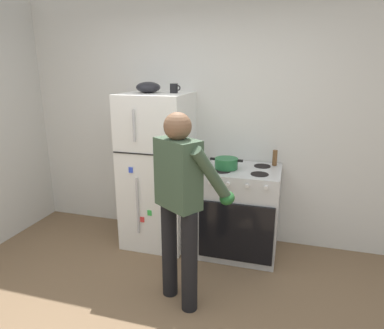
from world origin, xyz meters
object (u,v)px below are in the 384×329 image
(coffee_mug, at_px, (174,88))
(refrigerator, at_px, (158,170))
(mixing_bowl, at_px, (148,87))
(red_pot, at_px, (226,163))
(stove_range, at_px, (241,212))
(pepper_mill, at_px, (275,158))
(person_cook, at_px, (182,195))

(coffee_mug, bearing_deg, refrigerator, -164.60)
(refrigerator, bearing_deg, mixing_bowl, 179.78)
(red_pot, xyz_separation_m, coffee_mug, (-0.58, 0.10, 0.72))
(stove_range, bearing_deg, pepper_mill, 35.04)
(stove_range, distance_m, coffee_mug, 1.45)
(person_cook, distance_m, pepper_mill, 1.31)
(red_pot, height_order, mixing_bowl, mixing_bowl)
(coffee_mug, bearing_deg, mixing_bowl, -169.22)
(red_pot, bearing_deg, coffee_mug, 170.19)
(coffee_mug, bearing_deg, red_pot, -9.81)
(red_pot, relative_size, pepper_mill, 2.06)
(refrigerator, bearing_deg, stove_range, -0.62)
(red_pot, xyz_separation_m, mixing_bowl, (-0.84, 0.05, 0.73))
(pepper_mill, relative_size, mixing_bowl, 0.64)
(coffee_mug, distance_m, mixing_bowl, 0.27)
(stove_range, distance_m, pepper_mill, 0.66)
(mixing_bowl, bearing_deg, coffee_mug, 10.78)
(person_cook, xyz_separation_m, pepper_mill, (0.65, 1.13, 0.06))
(coffee_mug, height_order, mixing_bowl, mixing_bowl)
(refrigerator, relative_size, person_cook, 1.03)
(refrigerator, xyz_separation_m, person_cook, (0.57, -0.93, 0.12))
(refrigerator, xyz_separation_m, mixing_bowl, (-0.08, 0.00, 0.88))
(stove_range, height_order, person_cook, person_cook)
(red_pot, bearing_deg, refrigerator, 176.26)
(refrigerator, distance_m, mixing_bowl, 0.89)
(refrigerator, relative_size, pepper_mill, 10.32)
(mixing_bowl, bearing_deg, stove_range, -0.59)
(refrigerator, height_order, red_pot, refrigerator)
(stove_range, height_order, coffee_mug, coffee_mug)
(stove_range, height_order, pepper_mill, pepper_mill)
(stove_range, height_order, red_pot, red_pot)
(stove_range, bearing_deg, person_cook, -110.53)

